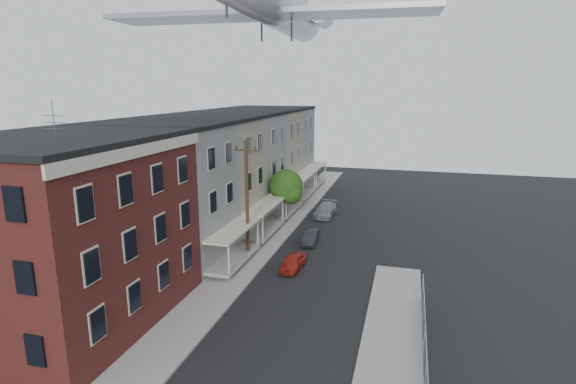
# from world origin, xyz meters

# --- Properties ---
(sidewalk_left) EXTENTS (3.00, 62.00, 0.12)m
(sidewalk_left) POSITION_xyz_m (-5.50, 24.00, 0.06)
(sidewalk_left) COLOR gray
(sidewalk_left) RESTS_ON ground
(sidewalk_right) EXTENTS (3.00, 26.00, 0.12)m
(sidewalk_right) POSITION_xyz_m (5.50, 6.00, 0.06)
(sidewalk_right) COLOR gray
(sidewalk_right) RESTS_ON ground
(curb_left) EXTENTS (0.15, 62.00, 0.14)m
(curb_left) POSITION_xyz_m (-4.05, 24.00, 0.07)
(curb_left) COLOR gray
(curb_left) RESTS_ON ground
(curb_right) EXTENTS (0.15, 26.00, 0.14)m
(curb_right) POSITION_xyz_m (4.05, 6.00, 0.07)
(curb_right) COLOR gray
(curb_right) RESTS_ON ground
(corner_building) EXTENTS (10.31, 12.30, 12.15)m
(corner_building) POSITION_xyz_m (-12.00, 7.00, 5.16)
(corner_building) COLOR #3B1612
(corner_building) RESTS_ON ground
(row_house_a) EXTENTS (11.98, 7.00, 10.30)m
(row_house_a) POSITION_xyz_m (-11.96, 16.50, 5.13)
(row_house_a) COLOR slate
(row_house_a) RESTS_ON ground
(row_house_b) EXTENTS (11.98, 7.00, 10.30)m
(row_house_b) POSITION_xyz_m (-11.96, 23.50, 5.13)
(row_house_b) COLOR slate
(row_house_b) RESTS_ON ground
(row_house_c) EXTENTS (11.98, 7.00, 10.30)m
(row_house_c) POSITION_xyz_m (-11.96, 30.50, 5.13)
(row_house_c) COLOR slate
(row_house_c) RESTS_ON ground
(row_house_d) EXTENTS (11.98, 7.00, 10.30)m
(row_house_d) POSITION_xyz_m (-11.96, 37.50, 5.13)
(row_house_d) COLOR slate
(row_house_d) RESTS_ON ground
(row_house_e) EXTENTS (11.98, 7.00, 10.30)m
(row_house_e) POSITION_xyz_m (-11.96, 44.50, 5.13)
(row_house_e) COLOR slate
(row_house_e) RESTS_ON ground
(chainlink_fence) EXTENTS (0.06, 18.06, 1.90)m
(chainlink_fence) POSITION_xyz_m (7.00, 5.00, 1.00)
(chainlink_fence) COLOR gray
(chainlink_fence) RESTS_ON ground
(utility_pole) EXTENTS (1.80, 0.26, 9.00)m
(utility_pole) POSITION_xyz_m (-5.60, 18.00, 4.67)
(utility_pole) COLOR black
(utility_pole) RESTS_ON ground
(street_tree) EXTENTS (3.22, 3.20, 5.20)m
(street_tree) POSITION_xyz_m (-5.27, 27.92, 3.45)
(street_tree) COLOR black
(street_tree) RESTS_ON ground
(car_near) EXTENTS (1.50, 3.26, 1.08)m
(car_near) POSITION_xyz_m (-1.81, 16.98, 0.54)
(car_near) COLOR #A31F15
(car_near) RESTS_ON ground
(car_mid) EXTENTS (1.39, 3.29, 1.06)m
(car_mid) POSITION_xyz_m (-1.82, 22.70, 0.53)
(car_mid) COLOR black
(car_mid) RESTS_ON ground
(car_far) EXTENTS (1.96, 4.49, 1.28)m
(car_far) POSITION_xyz_m (-2.13, 31.09, 0.64)
(car_far) COLOR gray
(car_far) RESTS_ON ground
(airplane) EXTENTS (24.64, 28.13, 8.16)m
(airplane) POSITION_xyz_m (-5.01, 23.47, 18.98)
(airplane) COLOR silver
(airplane) RESTS_ON ground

